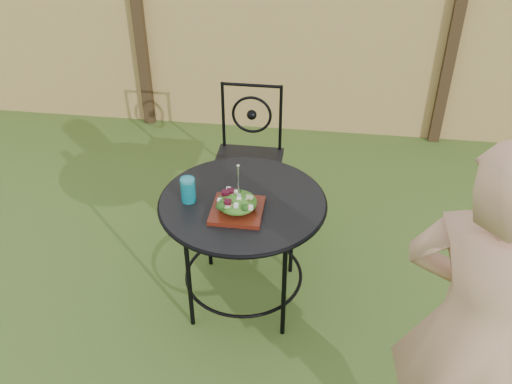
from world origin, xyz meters
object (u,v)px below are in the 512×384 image
patio_table (243,220)px  patio_chair (249,153)px  diner (472,335)px  salad_plate (237,210)px

patio_table → patio_chair: (-0.09, 0.86, -0.08)m
diner → salad_plate: 1.32m
patio_table → diner: bearing=-42.1°
salad_plate → diner: bearing=-38.2°
patio_chair → salad_plate: bearing=-85.1°
diner → salad_plate: size_ratio=6.35×
patio_chair → diner: diner is taller
patio_chair → salad_plate: (0.08, -0.97, 0.23)m
patio_chair → salad_plate: size_ratio=3.52×
diner → salad_plate: (-1.03, 0.81, -0.12)m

